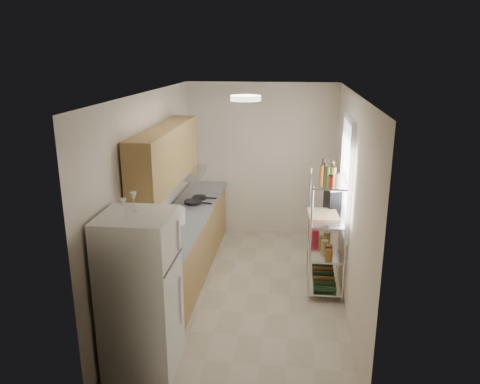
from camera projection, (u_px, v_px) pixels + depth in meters
The scene contains 16 objects.
room at pixel (248, 199), 5.82m from camera, with size 2.52×4.42×2.62m.
counter_run at pixel (186, 245), 6.59m from camera, with size 0.63×3.51×0.90m.
upper_cabinets at pixel (166, 155), 5.89m from camera, with size 0.33×2.20×0.72m, color #9F7A43.
range_hood at pixel (186, 172), 6.77m from camera, with size 0.50×0.60×0.12m, color #B7BABC.
window at pixel (346, 176), 5.94m from camera, with size 0.06×1.00×1.46m, color white.
bakers_rack at pixel (327, 209), 6.04m from camera, with size 0.45×0.90×1.73m.
ceiling_dome at pixel (246, 98), 5.17m from camera, with size 0.34×0.34×0.06m, color white.
refrigerator at pixel (141, 294), 4.52m from camera, with size 0.67×0.67×1.63m, color silver.
wine_glass_a at pixel (123, 208), 4.17m from camera, with size 0.06×0.06×0.18m, color silver, non-canonical shape.
wine_glass_b at pixel (134, 202), 4.34m from camera, with size 0.07×0.07×0.19m, color silver, non-canonical shape.
rice_cooker at pixel (175, 216), 6.11m from camera, with size 0.26×0.26×0.21m, color silver.
frying_pan_large at pixel (193, 202), 6.94m from camera, with size 0.26×0.26×0.05m, color black.
frying_pan_small at pixel (199, 198), 7.15m from camera, with size 0.21×0.21×0.04m, color black.
cutting_board at pixel (323, 215), 6.08m from camera, with size 0.38×0.49×0.03m, color tan.
espresso_machine at pixel (332, 198), 6.34m from camera, with size 0.17×0.25×0.29m, color black.
storage_bag at pixel (315, 235), 6.46m from camera, with size 0.09×0.13×0.15m, color #B5162F.
Camera 1 is at (0.57, -5.53, 3.05)m, focal length 35.00 mm.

